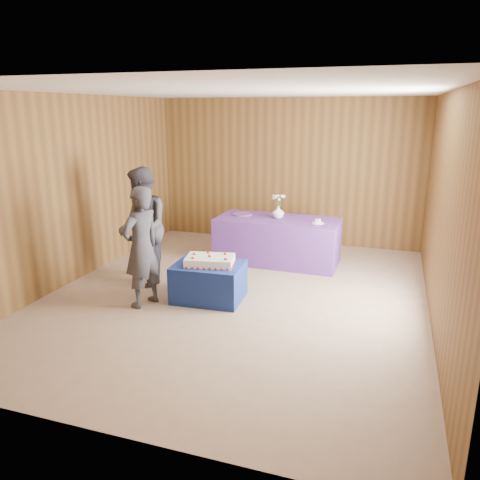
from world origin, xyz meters
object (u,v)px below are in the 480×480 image
at_px(sheet_cake, 210,261).
at_px(vase, 278,212).
at_px(cake_table, 209,282).
at_px(guest_right, 143,227).
at_px(guest_left, 141,247).
at_px(serving_table, 277,240).

xyz_separation_m(sheet_cake, vase, (0.45, 1.90, 0.29)).
bearing_deg(cake_table, guest_right, 162.94).
xyz_separation_m(cake_table, sheet_cake, (0.03, -0.02, 0.31)).
bearing_deg(guest_right, guest_left, -13.59).
relative_size(guest_left, guest_right, 0.92).
distance_m(vase, guest_left, 2.63).
relative_size(sheet_cake, vase, 3.53).
bearing_deg(sheet_cake, guest_right, 154.64).
distance_m(cake_table, guest_left, 1.01).
bearing_deg(vase, cake_table, -104.38).
distance_m(vase, guest_right, 2.27).
distance_m(serving_table, guest_right, 2.30).
bearing_deg(guest_left, serving_table, 169.65).
height_order(serving_table, sheet_cake, serving_table).
distance_m(cake_table, serving_table, 1.91).
height_order(serving_table, guest_right, guest_right).
xyz_separation_m(serving_table, sheet_cake, (-0.46, -1.87, 0.18)).
height_order(serving_table, guest_left, guest_left).
bearing_deg(cake_table, sheet_cake, -40.80).
distance_m(cake_table, guest_right, 1.30).
height_order(cake_table, guest_left, guest_left).
height_order(cake_table, vase, vase).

